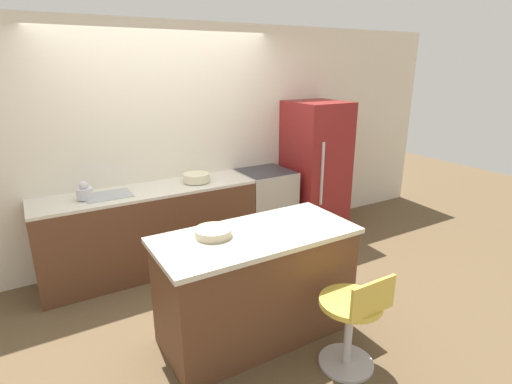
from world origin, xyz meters
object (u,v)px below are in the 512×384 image
(refrigerator, at_px, (315,169))
(mixing_bowl, at_px, (197,178))
(stool_chair, at_px, (352,321))
(oven_range, at_px, (265,206))
(kettle, at_px, (84,192))

(refrigerator, height_order, mixing_bowl, refrigerator)
(stool_chair, xyz_separation_m, mixing_bowl, (-0.25, 2.22, 0.57))
(oven_range, distance_m, refrigerator, 0.82)
(oven_range, relative_size, mixing_bowl, 3.18)
(oven_range, xyz_separation_m, kettle, (-2.06, -0.01, 0.53))
(oven_range, height_order, mixing_bowl, mixing_bowl)
(oven_range, bearing_deg, stool_chair, -106.28)
(oven_range, height_order, refrigerator, refrigerator)
(mixing_bowl, bearing_deg, refrigerator, -1.63)
(stool_chair, relative_size, mixing_bowl, 2.77)
(oven_range, xyz_separation_m, refrigerator, (0.72, -0.06, 0.40))
(oven_range, bearing_deg, refrigerator, -4.44)
(refrigerator, height_order, kettle, refrigerator)
(oven_range, bearing_deg, mixing_bowl, -179.38)
(mixing_bowl, bearing_deg, kettle, 180.00)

